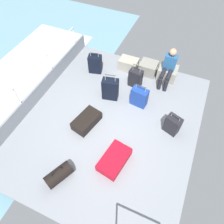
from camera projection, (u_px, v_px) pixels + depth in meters
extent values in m
cube|color=gray|center=(110.00, 122.00, 5.52)|extent=(4.40, 5.20, 0.06)
cube|color=gray|center=(40.00, 91.00, 5.84)|extent=(0.06, 5.20, 0.45)
cylinder|color=silver|center=(20.00, 102.00, 5.23)|extent=(0.04, 0.04, 1.00)
cylinder|color=silver|center=(51.00, 68.00, 6.00)|extent=(0.04, 0.04, 1.00)
cylinder|color=silver|center=(75.00, 42.00, 6.76)|extent=(0.04, 0.04, 1.00)
cylinder|color=silver|center=(31.00, 70.00, 5.22)|extent=(0.04, 4.16, 0.04)
cube|color=white|center=(7.00, 90.00, 6.63)|extent=(2.40, 7.28, 0.01)
cube|color=#9E9989|center=(129.00, 64.00, 6.58)|extent=(0.57, 0.40, 0.37)
torus|color=tan|center=(120.00, 60.00, 6.59)|extent=(0.02, 0.12, 0.12)
torus|color=tan|center=(138.00, 65.00, 6.45)|extent=(0.02, 0.12, 0.12)
cube|color=gray|center=(148.00, 68.00, 6.47)|extent=(0.51, 0.46, 0.38)
torus|color=tan|center=(140.00, 64.00, 6.47)|extent=(0.02, 0.12, 0.12)
torus|color=tan|center=(157.00, 68.00, 6.34)|extent=(0.02, 0.12, 0.12)
cube|color=gray|center=(167.00, 73.00, 6.33)|extent=(0.55, 0.49, 0.39)
torus|color=tan|center=(159.00, 68.00, 6.33)|extent=(0.02, 0.12, 0.12)
torus|color=tan|center=(177.00, 73.00, 6.20)|extent=(0.02, 0.12, 0.12)
cube|color=#26598C|center=(170.00, 62.00, 5.95)|extent=(0.34, 0.20, 0.48)
sphere|color=tan|center=(173.00, 52.00, 5.66)|extent=(0.20, 0.20, 0.20)
cylinder|color=black|center=(169.00, 75.00, 5.93)|extent=(0.12, 0.40, 0.12)
cylinder|color=black|center=(166.00, 86.00, 6.00)|extent=(0.11, 0.11, 0.39)
cylinder|color=black|center=(163.00, 73.00, 5.97)|extent=(0.12, 0.40, 0.12)
cylinder|color=black|center=(160.00, 84.00, 6.05)|extent=(0.11, 0.11, 0.39)
cube|color=black|center=(172.00, 125.00, 5.11)|extent=(0.42, 0.34, 0.53)
cylinder|color=#A5A8AD|center=(172.00, 115.00, 4.91)|extent=(0.02, 0.02, 0.09)
cylinder|color=#A5A8AD|center=(180.00, 120.00, 4.82)|extent=(0.02, 0.02, 0.09)
cylinder|color=#2D2D2D|center=(176.00, 116.00, 4.83)|extent=(0.23, 0.10, 0.02)
cube|color=green|center=(176.00, 121.00, 5.13)|extent=(0.05, 0.02, 0.08)
cube|color=black|center=(95.00, 64.00, 6.42)|extent=(0.44, 0.35, 0.58)
cylinder|color=#A5A8AD|center=(91.00, 54.00, 6.16)|extent=(0.02, 0.02, 0.11)
cylinder|color=#A5A8AD|center=(98.00, 55.00, 6.14)|extent=(0.02, 0.02, 0.11)
cylinder|color=#2D2D2D|center=(94.00, 53.00, 6.10)|extent=(0.25, 0.08, 0.02)
cube|color=silver|center=(96.00, 59.00, 6.45)|extent=(0.05, 0.02, 0.08)
cube|color=black|center=(87.00, 121.00, 5.34)|extent=(0.58, 0.83, 0.26)
cube|color=silver|center=(96.00, 110.00, 5.48)|extent=(0.05, 0.02, 0.08)
cube|color=#B70C1E|center=(114.00, 160.00, 4.71)|extent=(0.61, 0.87, 0.24)
cube|color=silver|center=(124.00, 145.00, 4.86)|extent=(0.05, 0.01, 0.08)
cube|color=black|center=(135.00, 78.00, 6.06)|extent=(0.40, 0.29, 0.56)
cylinder|color=#A5A8AD|center=(133.00, 67.00, 5.79)|extent=(0.02, 0.02, 0.19)
cylinder|color=#A5A8AD|center=(140.00, 70.00, 5.72)|extent=(0.02, 0.02, 0.19)
cylinder|color=#2D2D2D|center=(137.00, 66.00, 5.68)|extent=(0.24, 0.05, 0.02)
cube|color=silver|center=(138.00, 73.00, 6.04)|extent=(0.05, 0.01, 0.08)
cube|color=navy|center=(139.00, 97.00, 5.63)|extent=(0.47, 0.30, 0.55)
cylinder|color=#A5A8AD|center=(136.00, 86.00, 5.39)|extent=(0.02, 0.02, 0.15)
cylinder|color=#A5A8AD|center=(145.00, 90.00, 5.31)|extent=(0.02, 0.02, 0.15)
cylinder|color=#2D2D2D|center=(141.00, 86.00, 5.29)|extent=(0.28, 0.05, 0.02)
cube|color=green|center=(142.00, 91.00, 5.60)|extent=(0.05, 0.01, 0.08)
cube|color=black|center=(110.00, 89.00, 5.73)|extent=(0.48, 0.34, 0.66)
cylinder|color=#A5A8AD|center=(105.00, 77.00, 5.41)|extent=(0.02, 0.02, 0.19)
cylinder|color=#A5A8AD|center=(115.00, 79.00, 5.38)|extent=(0.02, 0.02, 0.19)
cylinder|color=#2D2D2D|center=(110.00, 75.00, 5.32)|extent=(0.28, 0.08, 0.02)
cube|color=white|center=(111.00, 82.00, 5.71)|extent=(0.05, 0.02, 0.08)
cylinder|color=black|center=(59.00, 175.00, 4.47)|extent=(0.52, 0.67, 0.30)
torus|color=black|center=(57.00, 172.00, 4.34)|extent=(0.12, 0.24, 0.26)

